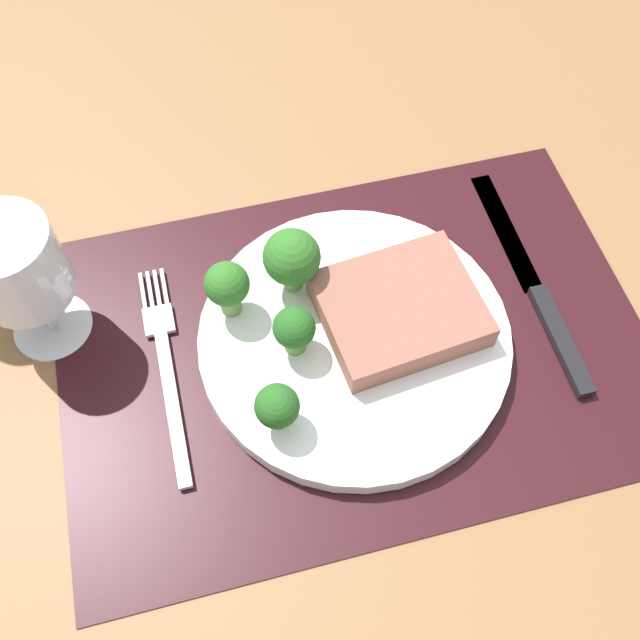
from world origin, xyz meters
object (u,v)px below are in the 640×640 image
Objects in this scene: steak at (400,309)px; wine_glass at (17,270)px; plate at (354,339)px; fork at (166,367)px; knife at (539,294)px.

wine_glass is at bearing 165.48° from steak.
plate is 2.00× the size of wine_glass.
steak is 18.74cm from fork.
plate is at bearing -18.12° from wine_glass.
steak is 28.34cm from wine_glass.
plate is 2.07× the size of steak.
steak is (3.74, 0.61, 2.02)cm from plate.
knife reaches higher than fork.
wine_glass reaches higher than knife.
knife is at bearing -10.22° from wine_glass.
steak is 0.62× the size of fork.
wine_glass is (-8.44, 6.18, 7.70)cm from fork.
plate is 16.02cm from knife.
plate is 4.29cm from steak.
fork is 12.99cm from wine_glass.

